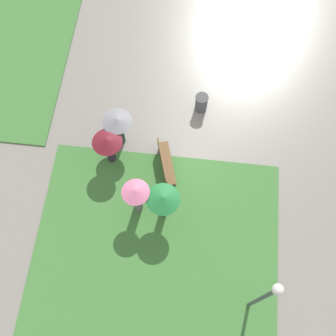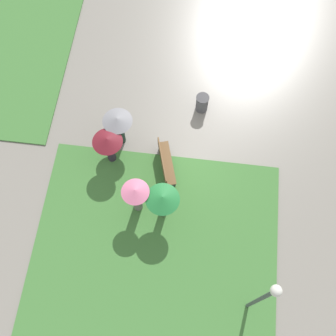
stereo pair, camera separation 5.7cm
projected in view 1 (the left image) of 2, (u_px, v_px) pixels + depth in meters
The scene contains 9 objects.
ground_plane at pixel (186, 149), 16.94m from camera, with size 90.00×90.00×0.00m, color gray.
lawn_patch_near at pixel (152, 282), 14.87m from camera, with size 9.89×8.84×0.06m.
park_bench at pixel (165, 163), 16.18m from camera, with size 1.89×0.94×0.90m.
lamp_post at pixel (266, 296), 11.96m from camera, with size 0.32×0.32×4.46m.
trash_bin at pixel (201, 103), 17.29m from camera, with size 0.54×0.54×0.83m.
crowd_person_pink at pixel (136, 196), 14.80m from camera, with size 0.99×0.99×1.89m.
crowd_person_maroon at pixel (108, 144), 15.54m from camera, with size 1.13×1.13×1.74m.
crowd_person_grey at pixel (118, 125), 15.90m from camera, with size 1.13×1.13×1.77m.
crowd_person_green at pixel (163, 201), 14.54m from camera, with size 1.20×1.20×1.85m.
Camera 1 is at (-7.35, -0.08, 15.30)m, focal length 45.00 mm.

